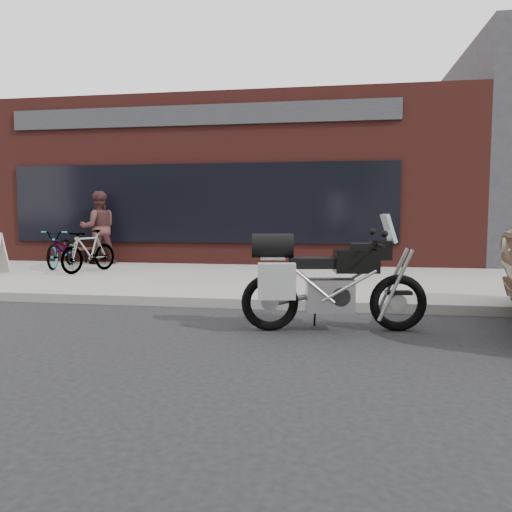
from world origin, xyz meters
name	(u,v)px	position (x,y,z in m)	size (l,w,h in m)	color
ground	(126,412)	(0.00, 0.00, 0.00)	(120.00, 120.00, 0.00)	black
near_sidewalk	(264,278)	(0.00, 7.00, 0.07)	(44.00, 6.00, 0.15)	gray
storefront	(236,190)	(-2.00, 13.98, 2.25)	(14.00, 10.07, 4.50)	#4E1D19
motorcycle	(322,281)	(1.35, 2.77, 0.63)	(2.29, 0.96, 1.46)	black
bicycle_front	(62,249)	(-5.00, 7.67, 0.59)	(0.59, 1.69, 0.89)	gray
bicycle_rear	(89,251)	(-3.89, 6.87, 0.62)	(0.44, 1.55, 0.93)	gray
cafe_table	(85,249)	(-5.00, 8.80, 0.51)	(0.68, 0.68, 0.39)	black
cafe_patron_left	(98,228)	(-4.50, 8.57, 1.08)	(0.90, 0.70, 1.86)	#4C2A28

